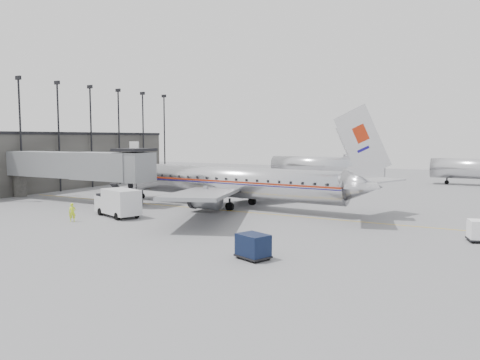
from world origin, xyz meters
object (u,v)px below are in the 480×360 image
at_px(service_van, 118,202).
at_px(ramp_worker, 72,212).
at_px(baggage_cart_navy, 253,246).
at_px(airliner, 233,182).

relative_size(service_van, ramp_worker, 3.61).
bearing_deg(baggage_cart_navy, ramp_worker, -168.73).
bearing_deg(baggage_cart_navy, airliner, 144.60).
relative_size(airliner, service_van, 5.57).
height_order(airliner, baggage_cart_navy, airliner).
height_order(baggage_cart_navy, ramp_worker, ramp_worker).
bearing_deg(ramp_worker, airliner, 15.33).
bearing_deg(service_van, baggage_cart_navy, -2.70).
relative_size(airliner, ramp_worker, 20.13).
bearing_deg(airliner, ramp_worker, -116.25).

